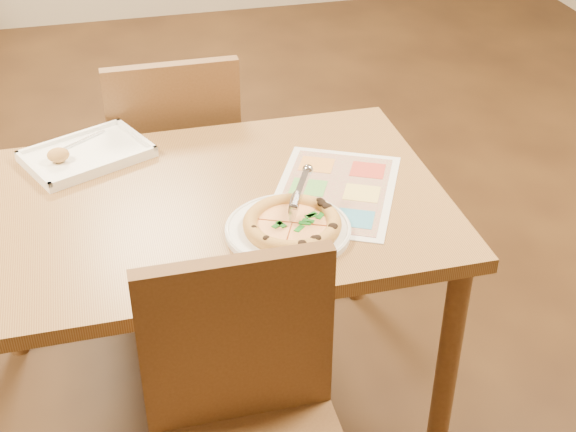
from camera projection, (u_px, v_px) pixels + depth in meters
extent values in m
plane|color=#37220F|center=(213.00, 396.00, 2.50)|extent=(7.00, 7.00, 0.00)
cube|color=olive|center=(200.00, 209.00, 2.12)|extent=(1.30, 0.85, 0.04)
cylinder|color=brown|center=(1.00, 269.00, 2.49)|extent=(0.06, 0.06, 0.68)
cylinder|color=brown|center=(448.00, 364.00, 2.14)|extent=(0.06, 0.06, 0.68)
cylinder|color=brown|center=(361.00, 217.00, 2.73)|extent=(0.06, 0.06, 0.68)
cube|color=brown|center=(237.00, 344.00, 1.72)|extent=(0.42, 0.04, 0.45)
cube|color=brown|center=(173.00, 163.00, 2.82)|extent=(0.42, 0.42, 0.04)
cube|color=brown|center=(175.00, 130.00, 2.54)|extent=(0.42, 0.04, 0.45)
cylinder|color=white|center=(288.00, 230.00, 1.98)|extent=(0.38, 0.38, 0.02)
cylinder|color=gold|center=(292.00, 226.00, 1.97)|extent=(0.24, 0.24, 0.01)
cylinder|color=#FFE38A|center=(292.00, 224.00, 1.97)|extent=(0.20, 0.20, 0.01)
torus|color=gold|center=(292.00, 223.00, 1.97)|extent=(0.24, 0.24, 0.04)
cylinder|color=silver|center=(294.00, 207.00, 1.95)|extent=(0.05, 0.07, 0.08)
cube|color=silver|center=(301.00, 188.00, 1.99)|extent=(0.08, 0.11, 0.06)
cube|color=white|center=(87.00, 156.00, 2.30)|extent=(0.40, 0.35, 0.02)
cube|color=silver|center=(87.00, 152.00, 2.29)|extent=(0.14, 0.11, 0.00)
ellipsoid|color=#CA9348|center=(58.00, 155.00, 2.23)|extent=(0.06, 0.05, 0.04)
cube|color=silver|center=(335.00, 191.00, 2.15)|extent=(0.47, 0.53, 0.00)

